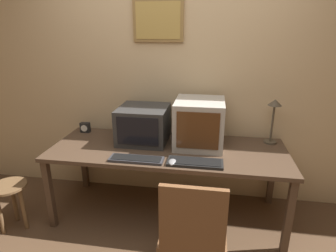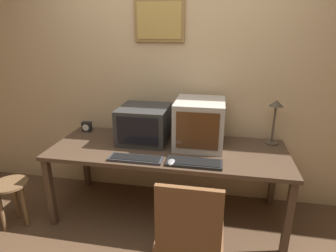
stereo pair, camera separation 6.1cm
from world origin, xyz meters
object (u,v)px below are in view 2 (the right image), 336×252
(monitor_left, at_px, (144,124))
(monitor_right, at_px, (199,123))
(mouse_near_keyboard, at_px, (171,162))
(office_chair, at_px, (190,243))
(keyboard_side, at_px, (194,163))
(desk_lamp, at_px, (275,113))
(side_stool, at_px, (12,194))
(keyboard_main, at_px, (136,159))
(desk_clock, at_px, (87,127))

(monitor_left, height_order, monitor_right, monitor_right)
(monitor_left, xyz_separation_m, monitor_right, (0.53, -0.01, 0.05))
(monitor_right, xyz_separation_m, mouse_near_keyboard, (-0.19, -0.44, -0.20))
(monitor_right, distance_m, office_chair, 1.07)
(mouse_near_keyboard, relative_size, office_chair, 0.12)
(monitor_right, xyz_separation_m, keyboard_side, (-0.00, -0.41, -0.20))
(desk_lamp, bearing_deg, side_stool, -162.78)
(monitor_left, bearing_deg, monitor_right, -1.33)
(office_chair, height_order, side_stool, office_chair)
(monitor_left, height_order, side_stool, monitor_left)
(monitor_right, height_order, keyboard_main, monitor_right)
(monitor_left, xyz_separation_m, office_chair, (0.56, -0.94, -0.50))
(mouse_near_keyboard, bearing_deg, office_chair, -66.16)
(monitor_left, height_order, office_chair, monitor_left)
(desk_lamp, xyz_separation_m, office_chair, (-0.65, -1.08, -0.63))
(keyboard_main, relative_size, desk_lamp, 1.06)
(keyboard_main, distance_m, office_chair, 0.80)
(keyboard_side, distance_m, office_chair, 0.62)
(monitor_right, bearing_deg, side_stool, -160.99)
(mouse_near_keyboard, height_order, desk_clock, desk_clock)
(mouse_near_keyboard, bearing_deg, side_stool, -175.29)
(monitor_right, bearing_deg, desk_lamp, 12.78)
(keyboard_side, xyz_separation_m, desk_clock, (-1.19, 0.55, 0.04))
(monitor_right, relative_size, desk_lamp, 1.13)
(office_chair, distance_m, side_stool, 1.69)
(side_stool, bearing_deg, office_chair, -12.40)
(desk_clock, distance_m, desk_lamp, 1.89)
(mouse_near_keyboard, relative_size, desk_lamp, 0.25)
(monitor_left, bearing_deg, desk_clock, 168.81)
(keyboard_side, bearing_deg, desk_clock, 155.20)
(keyboard_main, distance_m, desk_clock, 0.91)
(keyboard_side, distance_m, side_stool, 1.68)
(keyboard_main, relative_size, mouse_near_keyboard, 4.23)
(keyboard_side, distance_m, desk_clock, 1.32)
(keyboard_side, height_order, side_stool, keyboard_side)
(desk_clock, bearing_deg, desk_lamp, 0.28)
(monitor_left, height_order, keyboard_side, monitor_left)
(keyboard_main, xyz_separation_m, desk_lamp, (1.17, 0.58, 0.29))
(desk_lamp, bearing_deg, office_chair, -121.04)
(desk_lamp, bearing_deg, desk_clock, -179.72)
(desk_lamp, bearing_deg, keyboard_side, -140.50)
(keyboard_side, height_order, desk_lamp, desk_lamp)
(monitor_left, distance_m, keyboard_main, 0.46)
(desk_clock, bearing_deg, keyboard_side, -24.80)
(monitor_right, relative_size, side_stool, 1.08)
(monitor_right, xyz_separation_m, desk_lamp, (0.68, 0.15, 0.09))
(monitor_left, distance_m, office_chair, 1.20)
(office_chair, bearing_deg, keyboard_side, 93.51)
(side_stool, bearing_deg, monitor_right, 19.01)
(office_chair, bearing_deg, side_stool, 167.60)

